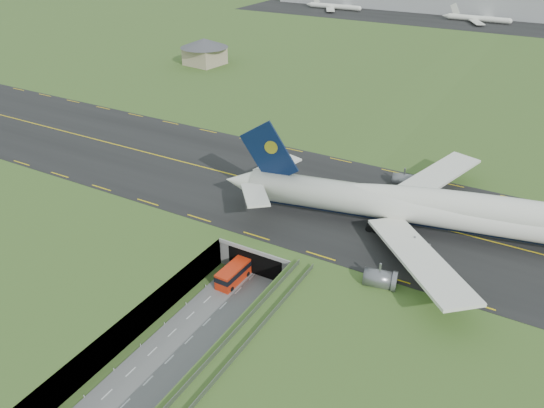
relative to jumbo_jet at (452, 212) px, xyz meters
The scene contains 10 objects.
ground 45.28m from the jumbo_jet, 134.57° to the right, with size 900.00×900.00×0.00m, color #435F26.
airfield_deck 44.62m from the jumbo_jet, 134.57° to the right, with size 800.00×800.00×6.00m, color gray.
trench_road 50.72m from the jumbo_jet, 128.46° to the right, with size 12.00×75.00×0.20m, color slate.
taxiway 31.26m from the jumbo_jet, behind, with size 800.00×44.00×0.18m, color black.
tunnel_portal 34.95m from the jumbo_jet, 154.75° to the right, with size 17.00×22.30×6.00m.
guideway 54.40m from the jumbo_jet, 111.42° to the right, with size 3.00×53.00×7.05m.
jumbo_jet is the anchor object (origin of this frame).
shuttle_tram 43.85m from the jumbo_jet, 140.78° to the right, with size 3.36×8.34×3.36m.
service_building 148.48m from the jumbo_jet, 144.81° to the left, with size 21.97×21.97×10.82m.
cargo_terminal 269.99m from the jumbo_jet, 96.56° to the left, with size 320.00×67.00×15.60m.
Camera 1 is at (44.59, -63.29, 62.16)m, focal length 35.00 mm.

